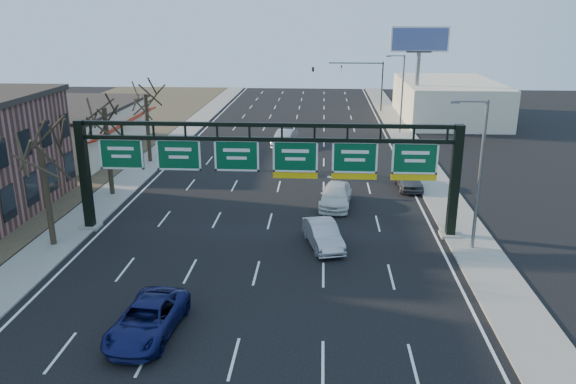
# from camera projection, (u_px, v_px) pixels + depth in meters

# --- Properties ---
(ground) EXTENTS (160.00, 160.00, 0.00)m
(ground) POSITION_uv_depth(u_px,v_px,m) (252.00, 290.00, 28.81)
(ground) COLOR black
(ground) RESTS_ON ground
(sidewalk_left) EXTENTS (3.00, 120.00, 0.12)m
(sidewalk_left) POSITION_uv_depth(u_px,v_px,m) (133.00, 176.00, 48.55)
(sidewalk_left) COLOR gray
(sidewalk_left) RESTS_ON ground
(sidewalk_right) EXTENTS (3.00, 120.00, 0.12)m
(sidewalk_right) POSITION_uv_depth(u_px,v_px,m) (433.00, 182.00, 47.05)
(sidewalk_right) COLOR gray
(sidewalk_right) RESTS_ON ground
(lane_markings) EXTENTS (21.60, 120.00, 0.01)m
(lane_markings) POSITION_uv_depth(u_px,v_px,m) (281.00, 179.00, 47.82)
(lane_markings) COLOR white
(lane_markings) RESTS_ON ground
(sign_gantry) EXTENTS (24.60, 1.20, 7.20)m
(sign_gantry) POSITION_uv_depth(u_px,v_px,m) (269.00, 163.00, 34.99)
(sign_gantry) COLOR black
(sign_gantry) RESTS_ON ground
(cream_strip) EXTENTS (10.90, 18.40, 4.70)m
(cream_strip) POSITION_uv_depth(u_px,v_px,m) (76.00, 128.00, 56.91)
(cream_strip) COLOR beige
(cream_strip) RESTS_ON ground
(building_right_distant) EXTENTS (12.00, 20.00, 5.00)m
(building_right_distant) POSITION_uv_depth(u_px,v_px,m) (448.00, 100.00, 74.38)
(building_right_distant) COLOR beige
(building_right_distant) RESTS_ON ground
(tree_gantry) EXTENTS (3.60, 3.60, 8.48)m
(tree_gantry) POSITION_uv_depth(u_px,v_px,m) (38.00, 131.00, 32.14)
(tree_gantry) COLOR #2D2419
(tree_gantry) RESTS_ON sidewalk_left
(tree_mid) EXTENTS (3.60, 3.60, 9.24)m
(tree_mid) POSITION_uv_depth(u_px,v_px,m) (103.00, 94.00, 41.42)
(tree_mid) COLOR #2D2419
(tree_mid) RESTS_ON sidewalk_left
(tree_far) EXTENTS (3.60, 3.60, 8.86)m
(tree_far) POSITION_uv_depth(u_px,v_px,m) (144.00, 83.00, 51.03)
(tree_far) COLOR #2D2419
(tree_far) RESTS_ON sidewalk_left
(streetlight_near) EXTENTS (2.15, 0.22, 9.00)m
(streetlight_near) POSITION_uv_depth(u_px,v_px,m) (478.00, 168.00, 32.23)
(streetlight_near) COLOR slate
(streetlight_near) RESTS_ON sidewalk_right
(streetlight_far) EXTENTS (2.15, 0.22, 9.00)m
(streetlight_far) POSITION_uv_depth(u_px,v_px,m) (401.00, 90.00, 64.53)
(streetlight_far) COLOR slate
(streetlight_far) RESTS_ON sidewalk_right
(billboard_right) EXTENTS (7.00, 0.50, 12.00)m
(billboard_right) POSITION_uv_depth(u_px,v_px,m) (419.00, 51.00, 67.90)
(billboard_right) COLOR slate
(billboard_right) RESTS_ON ground
(traffic_signal_mast) EXTENTS (10.16, 0.54, 7.00)m
(traffic_signal_mast) POSITION_uv_depth(u_px,v_px,m) (339.00, 72.00, 79.06)
(traffic_signal_mast) COLOR black
(traffic_signal_mast) RESTS_ON ground
(car_blue_suv) EXTENTS (2.94, 5.54, 1.48)m
(car_blue_suv) POSITION_uv_depth(u_px,v_px,m) (147.00, 319.00, 24.65)
(car_blue_suv) COLOR #121750
(car_blue_suv) RESTS_ON ground
(car_silver_sedan) EXTENTS (2.76, 4.90, 1.53)m
(car_silver_sedan) POSITION_uv_depth(u_px,v_px,m) (323.00, 235.00, 33.97)
(car_silver_sedan) COLOR #A6A6AB
(car_silver_sedan) RESTS_ON ground
(car_white_wagon) EXTENTS (2.71, 5.51, 1.54)m
(car_white_wagon) POSITION_uv_depth(u_px,v_px,m) (336.00, 196.00, 41.19)
(car_white_wagon) COLOR white
(car_white_wagon) RESTS_ON ground
(car_grey_far) EXTENTS (1.99, 4.62, 1.55)m
(car_grey_far) POSITION_uv_depth(u_px,v_px,m) (409.00, 179.00, 45.23)
(car_grey_far) COLOR #444649
(car_grey_far) RESTS_ON ground
(car_silver_distant) EXTENTS (2.66, 5.21, 1.64)m
(car_silver_distant) POSITION_uv_depth(u_px,v_px,m) (285.00, 138.00, 59.72)
(car_silver_distant) COLOR #A6A7AB
(car_silver_distant) RESTS_ON ground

